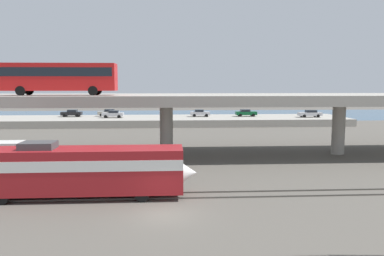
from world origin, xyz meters
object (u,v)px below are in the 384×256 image
transit_bus_on_overpass (60,76)px  service_truck_west (6,157)px  parked_car_0 (72,113)px  parked_car_2 (310,113)px  train_locomotive (87,168)px  parked_car_4 (113,114)px  parked_car_3 (200,113)px  parked_car_1 (246,113)px  parked_car_5 (109,113)px

transit_bus_on_overpass → service_truck_west: 10.44m
service_truck_west → parked_car_0: (-5.46, 45.77, 0.57)m
parked_car_2 → train_locomotive: bearing=54.5°
parked_car_2 → service_truck_west: bearing=43.2°
train_locomotive → parked_car_4: train_locomotive is taller
transit_bus_on_overpass → parked_car_3: size_ratio=2.95×
train_locomotive → parked_car_1: train_locomotive is taller
transit_bus_on_overpass → parked_car_2: 54.42m
parked_car_0 → parked_car_5: (7.59, 0.88, 0.00)m
parked_car_0 → parked_car_2: same height
parked_car_1 → parked_car_3: bearing=-179.8°
parked_car_0 → train_locomotive: bearing=105.1°
parked_car_2 → parked_car_3: size_ratio=1.15×
parked_car_1 → parked_car_3: same height
parked_car_1 → parked_car_2: 13.19m
transit_bus_on_overpass → parked_car_4: transit_bus_on_overpass is taller
parked_car_0 → parked_car_3: same height
train_locomotive → parked_car_3: (12.54, 52.15, 0.01)m
parked_car_1 → parked_car_3: 9.84m
transit_bus_on_overpass → parked_car_4: size_ratio=2.78×
parked_car_1 → parked_car_4: bearing=-176.6°
train_locomotive → parked_car_1: bearing=66.8°
parked_car_3 → service_truck_west: bearing=-115.9°
transit_bus_on_overpass → parked_car_1: transit_bus_on_overpass is taller
transit_bus_on_overpass → parked_car_4: (0.25, 36.32, -6.97)m
service_truck_west → parked_car_3: size_ratio=1.67×
transit_bus_on_overpass → parked_car_2: bearing=40.7°
service_truck_west → parked_car_2: 60.75m
parked_car_0 → parked_car_3: 27.03m
parked_car_1 → parked_car_5: size_ratio=1.00×
service_truck_west → parked_car_0: size_ratio=1.62×
parked_car_0 → parked_car_1: bearing=177.8°
parked_car_3 → parked_car_4: (-17.95, -1.60, 0.00)m
transit_bus_on_overpass → parked_car_4: bearing=89.6°
parked_car_3 → parked_car_4: bearing=-174.9°
parked_car_0 → parked_car_3: size_ratio=1.03×
parked_car_0 → parked_car_5: 7.64m
parked_car_2 → transit_bus_on_overpass: bearing=40.7°
train_locomotive → service_truck_west: size_ratio=2.44×
train_locomotive → parked_car_5: 54.90m
train_locomotive → transit_bus_on_overpass: transit_bus_on_overpass is taller
transit_bus_on_overpass → parked_car_1: 47.70m
parked_car_2 → parked_car_3: 22.91m
parked_car_1 → parked_car_3: (-9.84, -0.03, -0.00)m
parked_car_1 → parked_car_5: 29.34m
train_locomotive → parked_car_3: bearing=76.5°
service_truck_west → parked_car_3: 49.29m
train_locomotive → service_truck_west: train_locomotive is taller
transit_bus_on_overpass → train_locomotive: bearing=-68.3°
parked_car_0 → parked_car_1: size_ratio=0.95×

